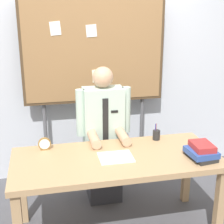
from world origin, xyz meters
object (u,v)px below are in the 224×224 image
Objects in this scene: bulletin_board at (94,53)px; book_stack at (201,151)px; pen_holder at (156,135)px; person at (104,141)px; open_notebook at (116,157)px; desk_clock at (45,144)px; desk at (116,166)px.

bulletin_board reaches higher than book_stack.
book_stack is 0.53m from pen_holder.
person is 0.60m from open_notebook.
open_notebook is 1.80× the size of pen_holder.
book_stack is at bearing -60.84° from bulletin_board.
bulletin_board reaches higher than open_notebook.
bulletin_board is at bearing 52.80° from desk_clock.
desk_clock is at bearing -127.20° from bulletin_board.
person reaches higher than book_stack.
person is 8.93× the size of pen_holder.
desk_clock is at bearing -154.55° from person.
desk_clock is (-0.59, 0.31, 0.05)m from open_notebook.
book_stack is at bearing -63.75° from pen_holder.
open_notebook is 0.57m from pen_holder.
book_stack reaches higher than desk.
bulletin_board reaches higher than desk.
pen_holder is at bearing 0.32° from desk_clock.
open_notebook is at bearing -116.95° from desk.
book_stack is at bearing -19.80° from desk_clock.
person reaches higher than desk_clock.
pen_holder reaches higher than desk.
bulletin_board is at bearing 119.16° from book_stack.
desk is 0.85× the size of bulletin_board.
desk_clock is (-0.60, 0.29, 0.14)m from desk.
bulletin_board is at bearing 89.47° from open_notebook.
pen_holder is (0.46, 0.29, 0.14)m from desk.
desk is 6.28× the size of book_stack.
book_stack is 0.98× the size of open_notebook.
desk is 1.35m from bulletin_board.
book_stack is 1.37m from desk_clock.
pen_holder is at bearing 33.25° from open_notebook.
desk_clock is (-1.29, 0.47, -0.01)m from book_stack.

